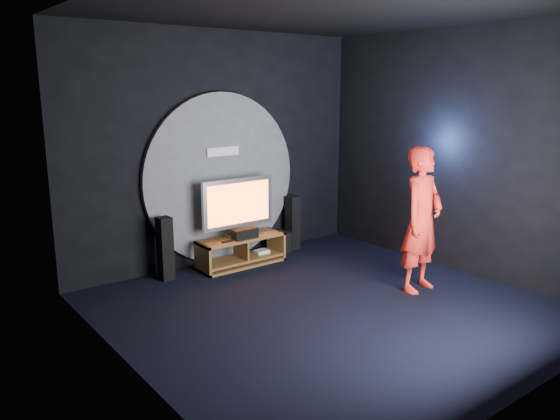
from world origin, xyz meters
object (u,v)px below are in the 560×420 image
at_px(tv, 238,205).
at_px(tower_speaker_left, 165,249).
at_px(tower_speaker_right, 293,223).
at_px(media_console, 242,253).
at_px(player, 422,220).
at_px(subwoofer, 278,242).

bearing_deg(tv, tower_speaker_left, 176.92).
distance_m(tower_speaker_left, tower_speaker_right, 2.36).
bearing_deg(media_console, tower_speaker_left, 173.74).
bearing_deg(player, tv, 111.62).
distance_m(tower_speaker_right, player, 2.56).
relative_size(tower_speaker_left, tower_speaker_right, 1.00).
bearing_deg(tower_speaker_left, media_console, -6.26).
distance_m(media_console, player, 2.76).
distance_m(tv, tower_speaker_right, 1.27).
bearing_deg(subwoofer, tower_speaker_left, -178.59).
bearing_deg(tv, subwoofer, 7.65).
height_order(tower_speaker_left, tower_speaker_right, same).
bearing_deg(tower_speaker_right, tower_speaker_left, -178.25).
bearing_deg(player, media_console, 112.20).
height_order(media_console, tv, tv).
xyz_separation_m(media_console, subwoofer, (0.84, 0.18, -0.02)).
distance_m(tower_speaker_left, player, 3.54).
bearing_deg(media_console, tower_speaker_right, 9.92).
relative_size(tower_speaker_left, subwoofer, 2.60).
xyz_separation_m(tower_speaker_left, tower_speaker_right, (2.36, 0.07, 0.00)).
height_order(tv, subwoofer, tv).
bearing_deg(subwoofer, tv, -172.35).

